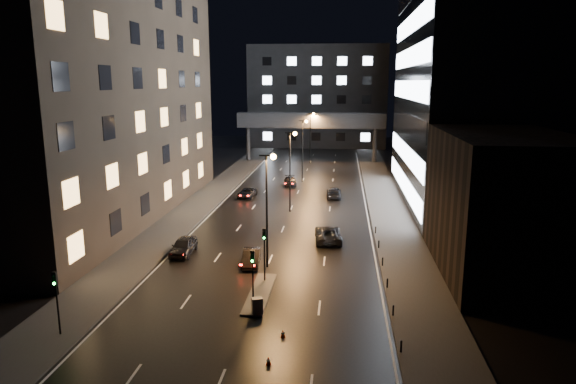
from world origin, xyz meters
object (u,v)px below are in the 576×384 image
car_toward_b (334,193)px  car_away_d (290,181)px  car_away_a (184,246)px  car_away_c (247,193)px  car_away_b (251,257)px  car_toward_a (328,234)px  utility_cabinet (257,306)px

car_toward_b → car_away_d: bearing=-50.0°
car_away_a → car_away_c: car_away_a is taller
car_toward_b → car_away_a: bearing=60.8°
car_away_b → car_toward_a: car_toward_a is taller
car_away_a → car_toward_a: (13.60, 5.57, -0.03)m
car_away_a → utility_cabinet: 15.28m
car_away_a → car_away_c: 25.02m
car_away_c → car_away_d: bearing=64.8°
car_away_b → utility_cabinet: 10.34m
car_away_d → car_toward_b: (7.05, -8.00, 0.06)m
car_away_a → car_toward_b: (13.83, 26.21, -0.08)m
car_toward_a → car_away_d: bearing=-81.3°
car_away_b → car_toward_a: 10.20m
car_away_a → car_away_d: (6.78, 34.21, -0.14)m
car_away_a → car_toward_b: size_ratio=0.95×
car_away_a → car_away_d: car_away_a is taller
car_toward_a → car_toward_b: 20.64m
car_toward_b → car_away_b: bearing=75.0°
car_away_b → car_toward_b: car_toward_b is taller
car_toward_a → car_away_b: bearing=44.5°
car_toward_a → car_toward_b: car_toward_a is taller
car_away_a → car_toward_a: bearing=20.5°
car_toward_a → utility_cabinet: car_toward_a is taller
car_away_b → car_away_d: 36.36m
car_toward_b → utility_cabinet: 38.75m
car_away_c → car_away_d: car_away_d is taller
car_away_d → utility_cabinet: 46.53m
car_away_a → car_away_b: car_away_a is taller
car_away_c → car_toward_b: bearing=10.3°
car_away_a → car_away_b: 7.26m
car_away_c → car_away_d: size_ratio=0.99×
car_away_b → car_toward_b: (6.89, 28.36, 0.03)m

